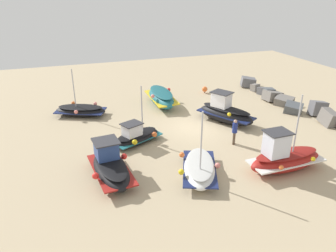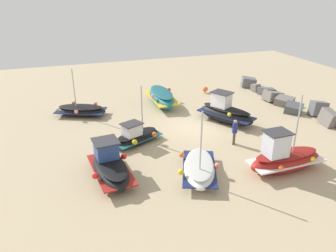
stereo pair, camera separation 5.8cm
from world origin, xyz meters
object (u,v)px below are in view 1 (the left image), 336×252
Objects in this scene: fishing_boat_1 at (136,136)px; fishing_boat_5 at (225,112)px; fishing_boat_3 at (81,110)px; fishing_boat_4 at (161,97)px; fishing_boat_6 at (285,158)px; mooring_buoy_0 at (205,89)px; fishing_boat_0 at (110,166)px; person_walking at (235,130)px; fishing_boat_2 at (199,168)px.

fishing_boat_5 is at bearing 165.64° from fishing_boat_1.
fishing_boat_3 reaches higher than fishing_boat_4.
mooring_buoy_0 is at bearing -98.88° from fishing_boat_6.
fishing_boat_6 reaches higher than mooring_buoy_0.
fishing_boat_0 is 4.05m from fishing_boat_1.
fishing_boat_1 is 11.66m from mooring_buoy_0.
fishing_boat_1 is 6.14m from person_walking.
person_walking is at bearing -18.88° from fishing_boat_3.
fishing_boat_3 is 6.79× the size of mooring_buoy_0.
fishing_boat_2 reaches higher than fishing_boat_3.
fishing_boat_3 is 10.90m from fishing_boat_5.
fishing_boat_2 is at bearing 77.19° from person_walking.
fishing_boat_4 is 6.00m from fishing_boat_5.
fishing_boat_6 reaches higher than fishing_boat_0.
fishing_boat_6 reaches higher than fishing_boat_4.
fishing_boat_3 is at bearing 93.38° from fishing_boat_4.
fishing_boat_4 is at bearing 14.72° from fishing_boat_2.
fishing_boat_1 is 0.87× the size of fishing_boat_2.
fishing_boat_6 is at bearing -26.45° from fishing_boat_3.
fishing_boat_2 is at bearing 173.24° from fishing_boat_4.
fishing_boat_3 reaches higher than fishing_boat_5.
person_walking is at bearing 130.99° from fishing_boat_5.
fishing_boat_2 is at bearing -14.68° from fishing_boat_6.
fishing_boat_1 reaches higher than mooring_buoy_0.
fishing_boat_1 reaches higher than fishing_boat_5.
fishing_boat_0 is at bearing 32.47° from fishing_boat_1.
fishing_boat_5 is (5.06, 3.22, 0.10)m from fishing_boat_4.
fishing_boat_1 is at bearing -39.82° from fishing_boat_3.
fishing_boat_4 is 7.71× the size of mooring_buoy_0.
fishing_boat_4 is 8.68m from person_walking.
fishing_boat_5 is at bearing -68.59° from fishing_boat_0.
fishing_boat_2 is at bearing 111.94° from fishing_boat_5.
mooring_buoy_0 is at bearing 34.54° from fishing_boat_3.
fishing_boat_3 is 6.57m from fishing_boat_4.
fishing_boat_1 is at bearing -46.82° from mooring_buoy_0.
fishing_boat_3 is (-9.38, -0.64, -0.20)m from fishing_boat_0.
fishing_boat_5 is 2.71× the size of person_walking.
mooring_buoy_0 is (-12.72, 6.30, -0.05)m from fishing_boat_2.
fishing_boat_6 is 3.76m from person_walking.
fishing_boat_0 is 0.93× the size of fishing_boat_5.
fishing_boat_0 is 0.88× the size of fishing_boat_4.
fishing_boat_4 is at bearing -70.40° from mooring_buoy_0.
fishing_boat_6 is (5.81, 6.66, 0.27)m from fishing_boat_1.
person_walking is (8.44, 2.03, 0.29)m from fishing_boat_4.
fishing_boat_1 is at bearing 47.33° from fishing_boat_2.
fishing_boat_6 is at bearing 114.64° from fishing_boat_1.
fishing_boat_5 is (-1.21, 6.92, 0.27)m from fishing_boat_1.
fishing_boat_2 is 2.56× the size of person_walking.
fishing_boat_2 reaches higher than person_walking.
fishing_boat_4 is at bearing 2.88° from fishing_boat_5.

